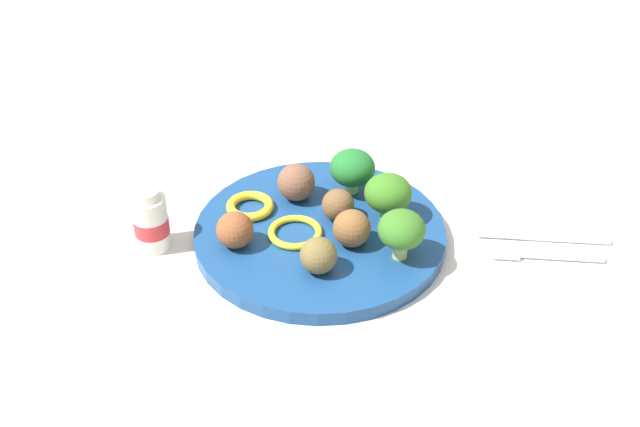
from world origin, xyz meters
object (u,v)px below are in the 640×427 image
Objects in this scene: broccoli_floret_back_left at (401,230)px; meatball_far_rim at (352,228)px; fork at (540,254)px; napkin at (544,248)px; yogurt_bottle at (151,222)px; broccoli_floret_front_left at (388,194)px; meatball_front_right at (319,255)px; plate at (320,234)px; pepper_ring_front_right at (250,206)px; pepper_ring_near_rim at (295,232)px; broccoli_floret_near_rim at (352,168)px; meatball_mid_left at (338,205)px; meatball_mid_right at (296,182)px; knife at (536,234)px; meatball_front_left at (235,230)px.

broccoli_floret_back_left is 0.06m from meatball_far_rim.
fork is at bearing 179.16° from meatball_far_rim.
napkin is 2.30× the size of yogurt_bottle.
meatball_far_rim is at bearing 176.87° from yogurt_bottle.
napkin is at bearing -167.41° from broccoli_floret_back_left.
broccoli_floret_front_left reaches higher than meatball_far_rim.
meatball_front_right reaches higher than napkin.
meatball_far_rim is (-0.03, 0.03, 0.03)m from plate.
yogurt_bottle is at bearing 25.39° from pepper_ring_front_right.
broccoli_floret_back_left is at bearing 162.33° from pepper_ring_near_rim.
pepper_ring_near_rim is at bearing -17.67° from broccoli_floret_back_left.
yogurt_bottle is at bearing 22.09° from broccoli_floret_near_rim.
broccoli_floret_front_left is 1.48× the size of meatball_mid_left.
pepper_ring_front_right is (0.12, -0.06, -0.02)m from meatball_far_rim.
meatball_mid_right is (0.06, 0.02, -0.01)m from broccoli_floret_near_rim.
knife is at bearing -161.95° from meatball_front_right.
meatball_far_rim reaches higher than meatball_front_right.
meatball_front_right is 0.71× the size of pepper_ring_front_right.
meatball_front_left is (0.18, -0.02, -0.01)m from broccoli_floret_back_left.
meatball_front_right reaches higher than knife.
meatball_front_right is 0.10m from meatball_front_left.
broccoli_floret_back_left is 0.94× the size of pepper_ring_near_rim.
meatball_mid_left is 0.22m from knife.
meatball_front_right is 0.27× the size of knife.
napkin is at bearing 107.46° from knife.
plate is 6.38× the size of meatball_mid_right.
knife is (-0.22, 0.01, -0.03)m from meatball_mid_left.
broccoli_floret_front_left is at bearing 126.91° from broccoli_floret_near_rim.
broccoli_floret_back_left is 0.18m from meatball_front_left.
yogurt_bottle is (0.16, 0.00, 0.01)m from pepper_ring_near_rim.
fork is (-0.33, -0.00, -0.03)m from meatball_front_left.
broccoli_floret_back_left is 0.09m from meatball_front_right.
pepper_ring_front_right reaches higher than plate.
meatball_far_rim reaches higher than plate.
broccoli_floret_back_left reaches higher than meatball_mid_left.
meatball_far_rim is (0.00, 0.10, -0.01)m from broccoli_floret_near_rim.
knife is (-0.32, 0.03, -0.01)m from pepper_ring_front_right.
meatball_far_rim is 0.56× the size of yogurt_bottle.
meatball_mid_left is at bearing -8.01° from napkin.
plate is 5.13× the size of pepper_ring_front_right.
pepper_ring_front_right is at bearing -52.73° from meatball_front_right.
broccoli_floret_back_left is at bearing 172.82° from yogurt_bottle.
plate is 4.99× the size of broccoli_floret_back_left.
broccoli_floret_near_rim is at bearing -103.72° from meatball_front_right.
broccoli_floret_back_left is at bearing 19.27° from knife.
broccoli_floret_near_rim reaches higher than meatball_mid_left.
meatball_front_right is 0.06m from meatball_far_rim.
broccoli_floret_front_left is at bearing -5.67° from knife.
broccoli_floret_back_left is 1.44× the size of meatball_front_right.
meatball_front_left is at bearing 6.49° from knife.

